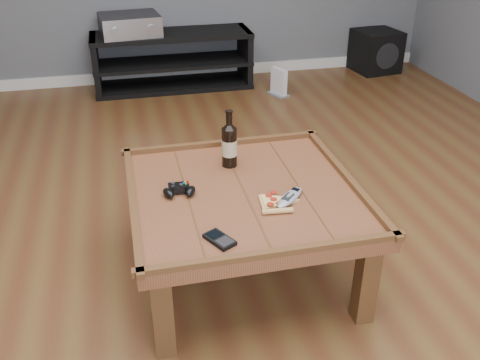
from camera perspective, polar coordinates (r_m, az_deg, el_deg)
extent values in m
plane|color=#4F2B16|center=(2.62, 0.38, -9.70)|extent=(6.00, 6.00, 0.00)
cube|color=silver|center=(5.24, -7.38, 11.16)|extent=(5.00, 0.02, 0.10)
cube|color=#5A2C19|center=(2.38, 0.42, -1.78)|extent=(1.00, 1.00, 0.06)
cube|color=#482813|center=(2.13, -8.26, -14.01)|extent=(0.08, 0.08, 0.39)
cube|color=#482813|center=(2.31, 13.28, -10.54)|extent=(0.08, 0.08, 0.39)
cube|color=#482813|center=(2.80, -10.01, -2.42)|extent=(0.08, 0.08, 0.39)
cube|color=#482813|center=(2.94, 6.46, -0.50)|extent=(0.08, 0.08, 0.39)
cube|color=#482813|center=(2.78, -1.92, 3.98)|extent=(1.03, 0.03, 0.03)
cube|color=#482813|center=(1.96, 3.75, -7.77)|extent=(1.03, 0.03, 0.03)
cube|color=#482813|center=(2.50, 11.30, 0.39)|extent=(0.03, 1.03, 0.03)
cube|color=#482813|center=(2.31, -11.40, -2.23)|extent=(0.03, 1.03, 0.03)
cube|color=black|center=(4.90, -7.37, 15.12)|extent=(1.40, 0.45, 0.04)
cube|color=black|center=(4.96, -7.18, 12.32)|extent=(1.40, 0.45, 0.03)
cube|color=black|center=(5.03, -7.04, 10.03)|extent=(1.40, 0.45, 0.04)
cube|color=black|center=(4.94, -15.09, 11.72)|extent=(0.05, 0.44, 0.50)
cube|color=black|center=(5.07, 0.54, 13.12)|extent=(0.05, 0.44, 0.50)
cylinder|color=black|center=(2.53, -1.14, 3.51)|extent=(0.07, 0.07, 0.19)
cone|color=black|center=(2.49, -1.16, 5.86)|extent=(0.07, 0.07, 0.03)
cylinder|color=black|center=(2.47, -1.17, 6.58)|extent=(0.03, 0.03, 0.07)
cylinder|color=black|center=(2.46, -1.18, 7.34)|extent=(0.04, 0.04, 0.01)
cylinder|color=tan|center=(2.53, -1.14, 3.51)|extent=(0.07, 0.07, 0.08)
cube|color=black|center=(2.35, -6.54, -0.83)|extent=(0.09, 0.06, 0.03)
ellipsoid|color=black|center=(2.33, -7.64, -1.39)|extent=(0.06, 0.09, 0.04)
ellipsoid|color=black|center=(2.33, -5.30, -1.18)|extent=(0.07, 0.09, 0.04)
cylinder|color=black|center=(2.35, -7.17, -0.37)|extent=(0.02, 0.02, 0.01)
cylinder|color=black|center=(2.34, -6.29, -0.53)|extent=(0.02, 0.02, 0.01)
cylinder|color=yellow|center=(2.36, -5.84, -0.22)|extent=(0.01, 0.01, 0.01)
cylinder|color=red|center=(2.35, -5.61, -0.30)|extent=(0.01, 0.01, 0.01)
cylinder|color=#0C33CC|center=(2.35, -6.03, -0.34)|extent=(0.01, 0.01, 0.01)
cylinder|color=#0C9919|center=(2.35, -5.80, -0.42)|extent=(0.01, 0.01, 0.01)
cylinder|color=tan|center=(2.20, 4.01, -3.31)|extent=(0.13, 0.04, 0.02)
cylinder|color=maroon|center=(2.23, 3.26, -2.60)|extent=(0.03, 0.03, 0.00)
cylinder|color=maroon|center=(2.24, 4.29, -2.46)|extent=(0.03, 0.03, 0.00)
cylinder|color=maroon|center=(2.27, 3.61, -2.06)|extent=(0.03, 0.03, 0.00)
cylinder|color=maroon|center=(2.29, 3.10, -1.66)|extent=(0.03, 0.03, 0.00)
cylinder|color=maroon|center=(2.32, 3.62, -1.32)|extent=(0.03, 0.03, 0.00)
cube|color=black|center=(2.04, -2.19, -6.36)|extent=(0.12, 0.14, 0.02)
cube|color=black|center=(2.05, -2.75, -5.79)|extent=(0.07, 0.07, 0.00)
cube|color=black|center=(2.01, -1.63, -6.55)|extent=(0.07, 0.07, 0.00)
ellipsoid|color=gray|center=(2.29, 5.32, -1.86)|extent=(0.18, 0.18, 0.03)
cube|color=black|center=(2.33, 5.95, -1.00)|extent=(0.04, 0.04, 0.00)
cube|color=black|center=(2.27, 5.15, -1.78)|extent=(0.07, 0.07, 0.00)
cube|color=black|center=(4.85, -11.69, 15.93)|extent=(0.53, 0.45, 0.17)
cube|color=#A5A7AF|center=(4.66, -11.29, 15.44)|extent=(0.49, 0.06, 0.17)
cylinder|color=#A5A7AF|center=(4.63, -13.14, 15.17)|extent=(0.07, 0.02, 0.06)
cylinder|color=#A5A7AF|center=(4.67, -9.41, 15.64)|extent=(0.07, 0.02, 0.06)
cube|color=black|center=(5.58, 14.27, 13.21)|extent=(0.45, 0.45, 0.40)
cylinder|color=black|center=(5.43, 15.44, 12.62)|extent=(0.25, 0.05, 0.25)
cube|color=slate|center=(4.80, 4.11, 9.10)|extent=(0.17, 0.22, 0.02)
cube|color=white|center=(4.76, 4.17, 10.48)|extent=(0.11, 0.18, 0.23)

